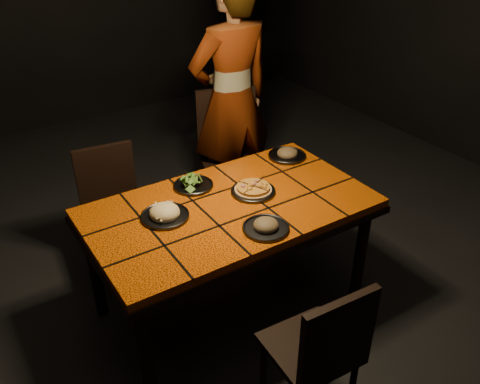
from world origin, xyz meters
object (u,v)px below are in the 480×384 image
plate_pasta (165,214)px  chair_far_right (230,148)px  chair_far_left (112,202)px  chair_near (321,348)px  dining_table (230,216)px  diner (231,101)px  plate_pizza (253,190)px

plate_pasta → chair_far_right: bearing=42.0°
chair_far_left → chair_near: bearing=-71.9°
dining_table → chair_far_left: chair_far_left is taller
dining_table → chair_near: (-0.08, -0.91, -0.18)m
chair_near → diner: 2.04m
chair_near → plate_pizza: bearing=-102.2°
chair_near → plate_pizza: size_ratio=2.94×
chair_far_right → diner: 0.36m
dining_table → diner: size_ratio=0.86×
chair_far_left → plate_pizza: 1.02m
chair_far_left → chair_far_right: chair_far_right is taller
plate_pasta → plate_pizza: bearing=-4.5°
chair_far_right → plate_pizza: size_ratio=3.48×
chair_far_right → diner: size_ratio=0.54×
plate_pasta → diner: bearing=41.8°
chair_far_left → diner: diner is taller
chair_far_left → plate_pizza: size_ratio=2.95×
dining_table → plate_pasta: size_ratio=6.09×
chair_near → chair_far_left: chair_far_left is taller
chair_far_left → chair_far_right: size_ratio=0.85×
dining_table → chair_far_right: (0.57, 0.92, -0.09)m
plate_pasta → chair_near: bearing=-74.0°
diner → dining_table: bearing=56.0°
dining_table → chair_far_left: (-0.43, 0.80, -0.18)m
dining_table → plate_pizza: (0.18, 0.04, 0.10)m
chair_far_right → plate_pizza: chair_far_right is taller
dining_table → chair_far_right: bearing=58.3°
chair_far_left → chair_far_right: (1.00, 0.12, 0.09)m
chair_far_left → plate_pasta: 0.78m
plate_pizza → plate_pasta: 0.55m
dining_table → plate_pizza: size_ratio=5.57×
chair_near → chair_far_left: 1.75m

